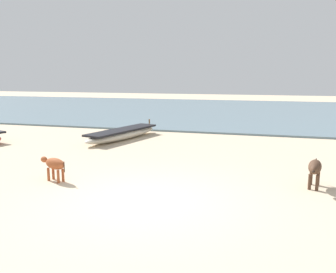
% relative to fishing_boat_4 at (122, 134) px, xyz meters
% --- Properties ---
extents(ground, '(80.00, 80.00, 0.00)m').
position_rel_fishing_boat_4_xyz_m(ground, '(3.17, -6.17, -0.22)').
color(ground, beige).
extents(sea_water, '(60.00, 20.00, 0.08)m').
position_rel_fishing_boat_4_xyz_m(sea_water, '(3.17, 12.23, -0.18)').
color(sea_water, slate).
rests_on(sea_water, ground).
extents(fishing_boat_4, '(1.83, 4.10, 0.59)m').
position_rel_fishing_boat_4_xyz_m(fishing_boat_4, '(0.00, 0.00, 0.00)').
color(fishing_boat_4, beige).
rests_on(fishing_boat_4, ground).
extents(calf_near_rust, '(0.84, 0.44, 0.55)m').
position_rel_fishing_boat_4_xyz_m(calf_near_rust, '(0.66, -5.50, 0.18)').
color(calf_near_rust, '#9E4C28').
rests_on(calf_near_rust, ground).
extents(calf_far_dark, '(0.39, 0.95, 0.62)m').
position_rel_fishing_boat_4_xyz_m(calf_far_dark, '(6.43, -4.38, 0.23)').
color(calf_far_dark, '#4C3323').
rests_on(calf_far_dark, ground).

